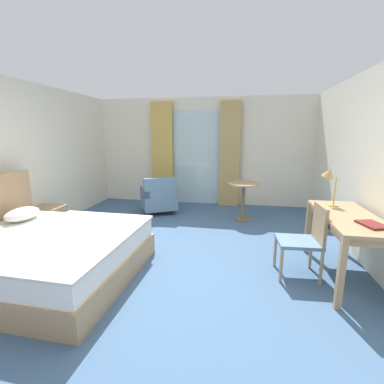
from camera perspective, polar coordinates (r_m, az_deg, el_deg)
ground at (r=3.71m, az=-5.50°, el=-15.61°), size 5.69×7.19×0.10m
wall_back at (r=6.56m, az=2.36°, el=8.54°), size 5.29×0.12×2.52m
balcony_glass_door at (r=6.52m, az=0.86°, el=7.20°), size 1.18×0.02×2.22m
curtain_panel_left at (r=6.60m, az=-6.28°, el=8.03°), size 0.52×0.10×2.41m
curtain_panel_right at (r=6.33m, az=8.01°, el=7.81°), size 0.47×0.10×2.41m
bed at (r=3.73m, az=-29.13°, el=-11.24°), size 2.11×1.90×1.15m
nightstand at (r=5.24m, az=-28.00°, el=-5.23°), size 0.46×0.41×0.47m
writing_desk at (r=3.59m, az=30.28°, el=-5.71°), size 0.60×1.38×0.77m
desk_chair at (r=3.48m, az=23.08°, el=-8.82°), size 0.50×0.45×0.88m
desk_lamp at (r=3.91m, az=27.20°, el=3.03°), size 0.21×0.25×0.51m
closed_book at (r=3.29m, az=33.95°, el=-5.79°), size 0.27×0.32×0.02m
armchair_by_window at (r=5.83m, az=-7.02°, el=-1.25°), size 0.95×0.97×0.81m
round_cafe_table at (r=5.37m, az=10.88°, el=-0.22°), size 0.61×0.61×0.74m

